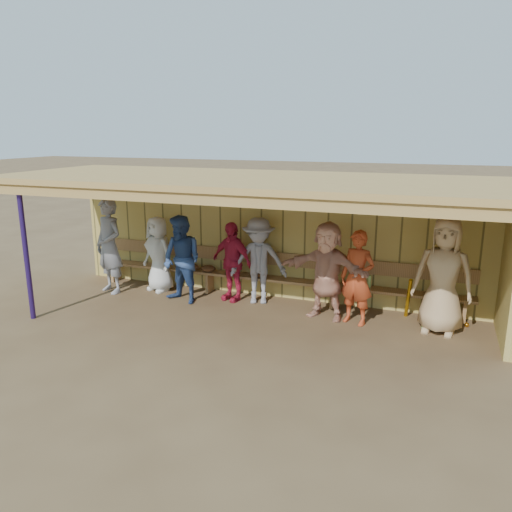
{
  "coord_description": "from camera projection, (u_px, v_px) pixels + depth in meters",
  "views": [
    {
      "loc": [
        3.06,
        -7.85,
        3.26
      ],
      "look_at": [
        0.0,
        0.35,
        1.05
      ],
      "focal_mm": 35.0,
      "sensor_mm": 36.0,
      "label": 1
    }
  ],
  "objects": [
    {
      "name": "ground",
      "position": [
        249.0,
        317.0,
        8.97
      ],
      "size": [
        90.0,
        90.0,
        0.0
      ],
      "primitive_type": "plane",
      "color": "brown",
      "rests_on": "ground"
    },
    {
      "name": "player_e",
      "position": [
        259.0,
        261.0,
        9.54
      ],
      "size": [
        1.21,
        0.91,
        1.67
      ],
      "primitive_type": "imported",
      "rotation": [
        0.0,
        0.0,
        0.29
      ],
      "color": "gray",
      "rests_on": "ground"
    },
    {
      "name": "dugout_equipment",
      "position": [
        251.0,
        275.0,
        9.86
      ],
      "size": [
        5.51,
        0.62,
        0.8
      ],
      "color": "gold",
      "rests_on": "ground"
    },
    {
      "name": "player_g",
      "position": [
        357.0,
        278.0,
        8.5
      ],
      "size": [
        0.69,
        0.55,
        1.64
      ],
      "primitive_type": "imported",
      "rotation": [
        0.0,
        0.0,
        -0.3
      ],
      "color": "#B23E1C",
      "rests_on": "ground"
    },
    {
      "name": "player_d",
      "position": [
        232.0,
        261.0,
        9.71
      ],
      "size": [
        0.99,
        0.64,
        1.56
      ],
      "primitive_type": "imported",
      "rotation": [
        0.0,
        0.0,
        -0.3
      ],
      "color": "#B91D3A",
      "rests_on": "ground"
    },
    {
      "name": "player_f",
      "position": [
        327.0,
        271.0,
        8.74
      ],
      "size": [
        1.68,
        0.8,
        1.74
      ],
      "primitive_type": "imported",
      "rotation": [
        0.0,
        0.0,
        -0.18
      ],
      "color": "tan",
      "rests_on": "ground"
    },
    {
      "name": "player_b",
      "position": [
        158.0,
        254.0,
        10.29
      ],
      "size": [
        0.89,
        0.74,
        1.57
      ],
      "primitive_type": "imported",
      "rotation": [
        0.0,
        0.0,
        -0.37
      ],
      "color": "silver",
      "rests_on": "ground"
    },
    {
      "name": "player_h",
      "position": [
        443.0,
        276.0,
        8.07
      ],
      "size": [
        1.02,
        0.74,
        1.93
      ],
      "primitive_type": "imported",
      "rotation": [
        0.0,
        0.0,
        -0.14
      ],
      "color": "tan",
      "rests_on": "ground"
    },
    {
      "name": "player_a",
      "position": [
        109.0,
        246.0,
        10.14
      ],
      "size": [
        0.83,
        0.69,
        1.95
      ],
      "primitive_type": "imported",
      "rotation": [
        0.0,
        0.0,
        -0.36
      ],
      "color": "gray",
      "rests_on": "ground"
    },
    {
      "name": "dugout_structure",
      "position": [
        283.0,
        219.0,
        9.04
      ],
      "size": [
        8.8,
        3.2,
        2.5
      ],
      "color": "tan",
      "rests_on": "ground"
    },
    {
      "name": "player_c",
      "position": [
        182.0,
        260.0,
        9.55
      ],
      "size": [
        0.97,
        0.84,
        1.7
      ],
      "primitive_type": "imported",
      "rotation": [
        0.0,
        0.0,
        -0.27
      ],
      "color": "navy",
      "rests_on": "ground"
    },
    {
      "name": "bench",
      "position": [
        270.0,
        273.0,
        9.85
      ],
      "size": [
        7.6,
        0.34,
        0.93
      ],
      "color": "#9E7444",
      "rests_on": "ground"
    }
  ]
}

